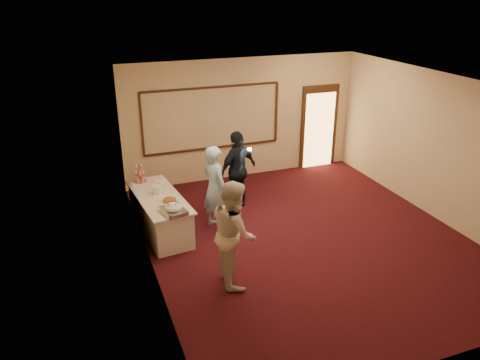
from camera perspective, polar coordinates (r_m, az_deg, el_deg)
name	(u,v)px	position (r m, az deg, el deg)	size (l,w,h in m)	color
floor	(305,238)	(9.33, 7.99, -6.99)	(7.00, 7.00, 0.00)	black
room_walls	(312,139)	(8.52, 8.72, 4.92)	(6.04, 7.04, 3.02)	beige
wall_molding	(212,118)	(11.41, -3.41, 7.51)	(3.45, 0.04, 1.55)	#372410
doorway	(319,127)	(12.68, 9.59, 6.36)	(1.05, 0.07, 2.20)	#372410
buffet_table	(160,213)	(9.45, -9.74, -4.04)	(1.02, 2.16, 0.77)	silver
pavlova_tray	(173,209)	(8.54, -8.12, -3.46)	(0.46, 0.56, 0.20)	silver
cupcake_stand	(139,174)	(10.00, -12.16, 0.67)	(0.29, 0.29, 0.42)	#C03F6C
plate_stack_a	(158,190)	(9.35, -9.98, -1.20)	(0.20, 0.20, 0.17)	white
plate_stack_b	(162,185)	(9.59, -9.55, -0.56)	(0.19, 0.19, 0.16)	white
tart	(170,201)	(8.99, -8.57, -2.49)	(0.29, 0.29, 0.06)	white
man	(215,188)	(9.27, -3.10, -0.95)	(0.64, 0.42, 1.75)	#9BC8EB
woman	(234,233)	(7.60, -0.73, -6.43)	(0.87, 0.68, 1.78)	beige
guest	(238,170)	(10.14, -0.27, 1.24)	(1.02, 0.43, 1.75)	black
camera_flash	(249,149)	(9.96, 1.17, 3.76)	(0.07, 0.04, 0.05)	white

